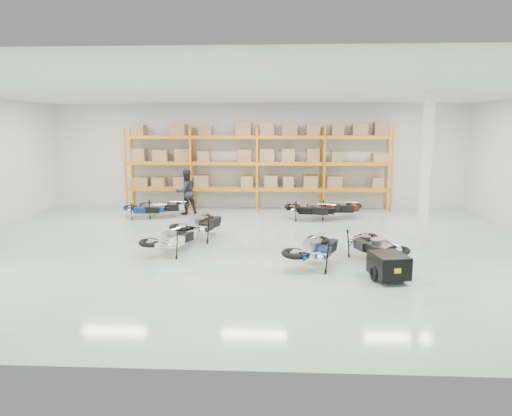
# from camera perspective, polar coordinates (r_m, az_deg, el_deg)

# --- Properties ---
(room) EXTENTS (18.00, 18.00, 18.00)m
(room) POSITION_cam_1_polar(r_m,az_deg,el_deg) (13.14, -1.09, 4.64)
(room) COLOR #B6CABA
(room) RESTS_ON ground
(pallet_rack) EXTENTS (11.28, 0.98, 3.62)m
(pallet_rack) POSITION_cam_1_polar(r_m,az_deg,el_deg) (19.56, 0.19, 6.37)
(pallet_rack) COLOR orange
(pallet_rack) RESTS_ON ground
(structural_column) EXTENTS (0.25, 0.25, 4.50)m
(structural_column) POSITION_cam_1_polar(r_m,az_deg,el_deg) (14.27, 20.44, 4.44)
(structural_column) COLOR white
(structural_column) RESTS_ON ground
(moto_blue_centre) EXTENTS (1.67, 2.09, 1.21)m
(moto_blue_centre) POSITION_cam_1_polar(r_m,az_deg,el_deg) (11.68, 7.44, -4.47)
(moto_blue_centre) COLOR #071A4A
(moto_blue_centre) RESTS_ON ground
(moto_silver_left) EXTENTS (1.43, 1.94, 1.13)m
(moto_silver_left) POSITION_cam_1_polar(r_m,az_deg,el_deg) (12.98, -10.46, -3.28)
(moto_silver_left) COLOR silver
(moto_silver_left) RESTS_ON ground
(moto_black_far_left) EXTENTS (1.53, 2.19, 1.29)m
(moto_black_far_left) POSITION_cam_1_polar(r_m,az_deg,el_deg) (14.53, -7.00, -1.47)
(moto_black_far_left) COLOR black
(moto_black_far_left) RESTS_ON ground
(moto_touring_right) EXTENTS (1.43, 1.98, 1.16)m
(moto_touring_right) POSITION_cam_1_polar(r_m,az_deg,el_deg) (12.39, 14.59, -3.99)
(moto_touring_right) COLOR black
(moto_touring_right) RESTS_ON ground
(trailer) EXTENTS (0.88, 1.54, 0.63)m
(trailer) POSITION_cam_1_polar(r_m,az_deg,el_deg) (10.93, 16.24, -6.90)
(trailer) COLOR black
(trailer) RESTS_ON ground
(moto_back_a) EXTENTS (1.63, 0.87, 1.03)m
(moto_back_a) POSITION_cam_1_polar(r_m,az_deg,el_deg) (18.24, -13.63, 0.24)
(moto_back_a) COLOR navy
(moto_back_a) RESTS_ON ground
(moto_back_b) EXTENTS (1.80, 1.01, 1.12)m
(moto_back_b) POSITION_cam_1_polar(r_m,az_deg,el_deg) (18.45, -11.44, 0.56)
(moto_back_b) COLOR #B9BDC4
(moto_back_b) RESTS_ON ground
(moto_back_c) EXTENTS (1.98, 1.25, 1.19)m
(moto_back_c) POSITION_cam_1_polar(r_m,az_deg,el_deg) (17.45, 6.93, 0.27)
(moto_back_c) COLOR black
(moto_back_c) RESTS_ON ground
(moto_back_d) EXTENTS (1.87, 0.95, 1.20)m
(moto_back_d) POSITION_cam_1_polar(r_m,az_deg,el_deg) (17.95, 9.84, 0.48)
(moto_back_d) COLOR #40140C
(moto_back_d) RESTS_ON ground
(person_back) EXTENTS (1.12, 1.06, 1.82)m
(person_back) POSITION_cam_1_polar(r_m,az_deg,el_deg) (18.85, -8.73, 2.01)
(person_back) COLOR #212229
(person_back) RESTS_ON ground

